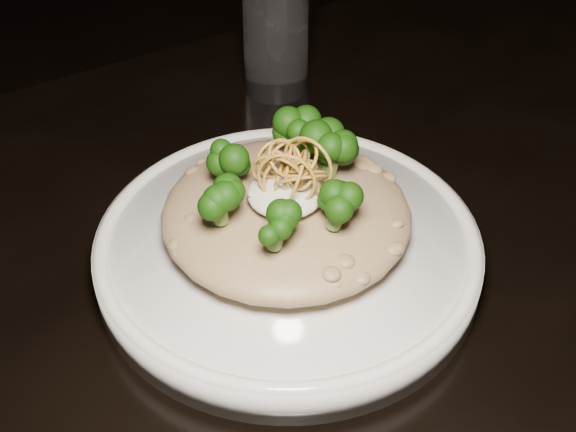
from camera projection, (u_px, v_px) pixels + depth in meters
name	position (u px, v px, depth m)	size (l,w,h in m)	color
table	(318.00, 335.00, 0.71)	(1.10, 0.80, 0.75)	black
plate	(288.00, 253.00, 0.65)	(0.31, 0.31, 0.03)	white
risotto	(286.00, 214.00, 0.63)	(0.20, 0.20, 0.04)	brown
broccoli	(283.00, 169.00, 0.59)	(0.16, 0.16, 0.06)	black
cheese	(285.00, 194.00, 0.60)	(0.06, 0.06, 0.02)	silver
shallots	(290.00, 158.00, 0.58)	(0.06, 0.06, 0.04)	olive
drinking_glass	(276.00, 39.00, 0.83)	(0.07, 0.07, 0.12)	silver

